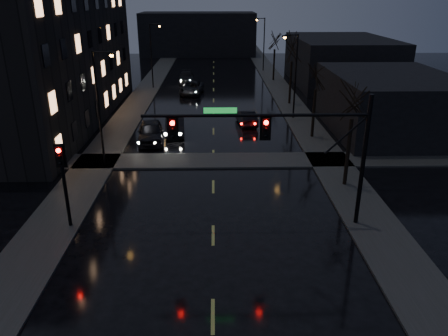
{
  "coord_description": "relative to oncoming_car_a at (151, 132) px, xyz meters",
  "views": [
    {
      "loc": [
        0.14,
        -11.34,
        11.46
      ],
      "look_at": [
        0.58,
        9.21,
        3.2
      ],
      "focal_mm": 35.0,
      "sensor_mm": 36.0,
      "label": 1
    }
  ],
  "objects": [
    {
      "name": "tree_mid_a",
      "position": [
        13.57,
        0.85,
        4.97
      ],
      "size": [
        3.3,
        3.3,
        7.58
      ],
      "color": "black",
      "rests_on": "ground"
    },
    {
      "name": "streetlight_r_far",
      "position": [
        12.75,
        34.85,
        3.92
      ],
      "size": [
        1.53,
        0.28,
        8.0
      ],
      "color": "black",
      "rests_on": "ground"
    },
    {
      "name": "oncoming_car_a",
      "position": [
        0.0,
        0.0,
        0.0
      ],
      "size": [
        2.62,
        5.22,
        1.71
      ],
      "primitive_type": "imported",
      "rotation": [
        0.0,
        0.0,
        0.12
      ],
      "color": "black",
      "rests_on": "ground"
    },
    {
      "name": "far_block",
      "position": [
        2.17,
        54.85,
        3.15
      ],
      "size": [
        22.0,
        10.0,
        8.0
      ],
      "primitive_type": "cube",
      "color": "black",
      "rests_on": "ground"
    },
    {
      "name": "oncoming_car_c",
      "position": [
        2.53,
        18.51,
        -0.11
      ],
      "size": [
        3.03,
        5.57,
        1.48
      ],
      "primitive_type": "imported",
      "rotation": [
        0.0,
        0.0,
        -0.11
      ],
      "color": "black",
      "rests_on": "ground"
    },
    {
      "name": "tree_far",
      "position": [
        13.57,
        26.85,
        5.21
      ],
      "size": [
        3.43,
        3.43,
        7.88
      ],
      "color": "black",
      "rests_on": "ground"
    },
    {
      "name": "oncoming_car_d",
      "position": [
        1.45,
        25.74,
        -0.12
      ],
      "size": [
        2.38,
        5.2,
        1.48
      ],
      "primitive_type": "imported",
      "rotation": [
        0.0,
        0.0,
        0.06
      ],
      "color": "black",
      "rests_on": "ground"
    },
    {
      "name": "signal_mast",
      "position": [
        9.01,
        -14.16,
        4.01
      ],
      "size": [
        11.11,
        0.41,
        7.0
      ],
      "color": "black",
      "rests_on": "ground"
    },
    {
      "name": "sidewalk_left",
      "position": [
        -3.33,
        11.85,
        -0.79
      ],
      "size": [
        3.0,
        140.0,
        0.12
      ],
      "primitive_type": "cube",
      "color": "#2D2D2B",
      "rests_on": "ground"
    },
    {
      "name": "oncoming_car_b",
      "position": [
        1.82,
        2.19,
        -0.1
      ],
      "size": [
        1.9,
        4.65,
        1.5
      ],
      "primitive_type": "imported",
      "rotation": [
        0.0,
        0.0,
        0.07
      ],
      "color": "black",
      "rests_on": "ground"
    },
    {
      "name": "signal_pole_left",
      "position": [
        -2.33,
        -14.16,
        2.16
      ],
      "size": [
        0.35,
        0.41,
        4.53
      ],
      "color": "black",
      "rests_on": "ground"
    },
    {
      "name": "commercial_right_near",
      "position": [
        20.67,
        2.85,
        1.65
      ],
      "size": [
        10.0,
        14.0,
        5.0
      ],
      "primitive_type": "cube",
      "color": "black",
      "rests_on": "ground"
    },
    {
      "name": "streetlight_l_far",
      "position": [
        -2.42,
        21.85,
        3.92
      ],
      "size": [
        1.53,
        0.28,
        8.0
      ],
      "color": "black",
      "rests_on": "ground"
    },
    {
      "name": "tree_mid_b",
      "position": [
        13.57,
        12.85,
        5.76
      ],
      "size": [
        3.74,
        3.74,
        8.59
      ],
      "color": "black",
      "rests_on": "ground"
    },
    {
      "name": "lead_car",
      "position": [
        8.25,
        4.95,
        -0.19
      ],
      "size": [
        1.93,
        4.17,
        1.33
      ],
      "primitive_type": "imported",
      "rotation": [
        0.0,
        0.0,
        3.28
      ],
      "color": "black",
      "rests_on": "ground"
    },
    {
      "name": "apartment_block",
      "position": [
        -11.33,
        6.85,
        5.15
      ],
      "size": [
        12.0,
        30.0,
        12.0
      ],
      "primitive_type": "cube",
      "color": "black",
      "rests_on": "ground"
    },
    {
      "name": "streetlight_l_near",
      "position": [
        -2.42,
        -5.15,
        3.92
      ],
      "size": [
        1.53,
        0.28,
        8.0
      ],
      "color": "black",
      "rests_on": "ground"
    },
    {
      "name": "commercial_right_far",
      "position": [
        22.17,
        24.85,
        2.15
      ],
      "size": [
        12.0,
        18.0,
        6.0
      ],
      "primitive_type": "cube",
      "color": "black",
      "rests_on": "ground"
    },
    {
      "name": "sidewalk_cross",
      "position": [
        5.17,
        -4.65,
        -0.79
      ],
      "size": [
        40.0,
        3.0,
        0.12
      ],
      "primitive_type": "cube",
      "color": "#2D2D2B",
      "rests_on": "ground"
    },
    {
      "name": "streetlight_r_mid",
      "position": [
        12.75,
        6.85,
        3.92
      ],
      "size": [
        1.53,
        0.28,
        8.0
      ],
      "color": "black",
      "rests_on": "ground"
    },
    {
      "name": "sidewalk_right",
      "position": [
        13.67,
        11.85,
        -0.79
      ],
      "size": [
        3.0,
        140.0,
        0.12
      ],
      "primitive_type": "cube",
      "color": "#2D2D2B",
      "rests_on": "ground"
    },
    {
      "name": "tree_near",
      "position": [
        13.57,
        -9.15,
        5.36
      ],
      "size": [
        3.52,
        3.52,
        8.08
      ],
      "color": "black",
      "rests_on": "ground"
    }
  ]
}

